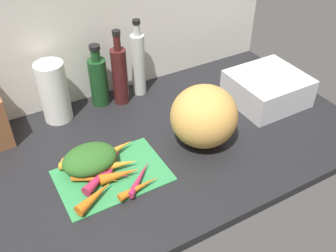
{
  "coord_description": "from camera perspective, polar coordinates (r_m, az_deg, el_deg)",
  "views": [
    {
      "loc": [
        -32.59,
        -90.97,
        86.33
      ],
      "look_at": [
        13.98,
        -9.08,
        12.86
      ],
      "focal_mm": 41.76,
      "sensor_mm": 36.0,
      "label": 1
    }
  ],
  "objects": [
    {
      "name": "dish_rack",
      "position": [
        1.55,
        14.26,
        5.32
      ],
      "size": [
        26.56,
        24.67,
        11.21
      ],
      "primitive_type": "cube",
      "color": "silver",
      "rests_on": "ground_plane"
    },
    {
      "name": "bottle_1",
      "position": [
        1.48,
        -7.06,
        7.5
      ],
      "size": [
        5.87,
        5.87,
        29.49
      ],
      "color": "#471919",
      "rests_on": "ground_plane"
    },
    {
      "name": "carrot_1",
      "position": [
        1.16,
        -4.2,
        -8.88
      ],
      "size": [
        14.08,
        4.44,
        2.47
      ],
      "primitive_type": "cone",
      "rotation": [
        0.0,
        1.57,
        0.14
      ],
      "color": "orange",
      "rests_on": "cutting_board"
    },
    {
      "name": "carrot_11",
      "position": [
        1.14,
        -10.62,
        -10.05
      ],
      "size": [
        13.5,
        8.95,
        3.4
      ],
      "primitive_type": "cone",
      "rotation": [
        0.0,
        1.57,
        0.46
      ],
      "color": "orange",
      "rests_on": "cutting_board"
    },
    {
      "name": "carrot_9",
      "position": [
        1.2,
        -10.56,
        -7.62
      ],
      "size": [
        13.13,
        10.19,
        2.34
      ],
      "primitive_type": "cone",
      "rotation": [
        0.0,
        1.57,
        -0.61
      ],
      "color": "orange",
      "rests_on": "cutting_board"
    },
    {
      "name": "carrot_5",
      "position": [
        1.2,
        -9.54,
        -6.95
      ],
      "size": [
        15.72,
        11.66,
        3.26
      ],
      "primitive_type": "cone",
      "rotation": [
        0.0,
        1.57,
        0.57
      ],
      "color": "#B2264C",
      "rests_on": "cutting_board"
    },
    {
      "name": "bottle_2",
      "position": [
        1.52,
        -4.35,
        9.13
      ],
      "size": [
        5.23,
        5.23,
        30.76
      ],
      "color": "silver",
      "rests_on": "ground_plane"
    },
    {
      "name": "carrot_0",
      "position": [
        1.26,
        -7.74,
        -4.71
      ],
      "size": [
        11.37,
        13.14,
        2.08
      ],
      "primitive_type": "cone",
      "rotation": [
        0.0,
        1.57,
        0.88
      ],
      "color": "#B2264C",
      "rests_on": "cutting_board"
    },
    {
      "name": "carrot_8",
      "position": [
        1.24,
        -11.8,
        -5.83
      ],
      "size": [
        13.81,
        13.19,
        3.16
      ],
      "primitive_type": "cone",
      "rotation": [
        0.0,
        1.57,
        -0.75
      ],
      "color": "orange",
      "rests_on": "cutting_board"
    },
    {
      "name": "paper_towel_roll",
      "position": [
        1.44,
        -16.31,
        4.77
      ],
      "size": [
        10.12,
        10.12,
        22.48
      ],
      "primitive_type": "cylinder",
      "color": "white",
      "rests_on": "ground_plane"
    },
    {
      "name": "carrot_7",
      "position": [
        1.28,
        -7.72,
        -3.41
      ],
      "size": [
        12.95,
        6.25,
        3.4
      ],
      "primitive_type": "cone",
      "rotation": [
        0.0,
        1.57,
        0.24
      ],
      "color": "orange",
      "rests_on": "cutting_board"
    },
    {
      "name": "winter_squash",
      "position": [
        1.28,
        5.28,
        1.44
      ],
      "size": [
        22.49,
        21.99,
        20.72
      ],
      "primitive_type": "ellipsoid",
      "color": "gold",
      "rests_on": "ground_plane"
    },
    {
      "name": "carrot_greens_pile",
      "position": [
        1.23,
        -11.36,
        -4.76
      ],
      "size": [
        17.23,
        13.25,
        7.29
      ],
      "primitive_type": "ellipsoid",
      "color": "#2D6023",
      "rests_on": "cutting_board"
    },
    {
      "name": "bottle_0",
      "position": [
        1.49,
        -10.1,
        6.64
      ],
      "size": [
        6.88,
        6.88,
        24.39
      ],
      "color": "#19421E",
      "rests_on": "ground_plane"
    },
    {
      "name": "carrot_4",
      "position": [
        1.19,
        -7.03,
        -7.04
      ],
      "size": [
        12.85,
        4.95,
        3.38
      ],
      "primitive_type": "cone",
      "rotation": [
        0.0,
        1.57,
        -0.13
      ],
      "color": "orange",
      "rests_on": "cutting_board"
    },
    {
      "name": "cutting_board",
      "position": [
        1.22,
        -8.14,
        -7.1
      ],
      "size": [
        33.26,
        22.78,
        0.8
      ],
      "primitive_type": "cube",
      "color": "#338C4C",
      "rests_on": "ground_plane"
    },
    {
      "name": "carrot_6",
      "position": [
        1.22,
        -7.44,
        -5.65
      ],
      "size": [
        13.31,
        6.35,
        3.58
      ],
      "primitive_type": "cone",
      "rotation": [
        0.0,
        1.57,
        -0.22
      ],
      "color": "orange",
      "rests_on": "cutting_board"
    },
    {
      "name": "carrot_3",
      "position": [
        1.19,
        -4.16,
        -7.56
      ],
      "size": [
        12.74,
        11.89,
        2.33
      ],
      "primitive_type": "cone",
      "rotation": [
        0.0,
        1.57,
        0.74
      ],
      "color": "#B2264C",
      "rests_on": "cutting_board"
    },
    {
      "name": "ground_plane",
      "position": [
        1.31,
        -7.35,
        -4.71
      ],
      "size": [
        170.0,
        80.0,
        3.0
      ],
      "primitive_type": "cube",
      "color": "black"
    },
    {
      "name": "wall_back",
      "position": [
        1.45,
        -14.69,
        13.86
      ],
      "size": [
        170.0,
        3.0,
        60.0
      ],
      "primitive_type": "cube",
      "color": "silver",
      "rests_on": "ground_plane"
    },
    {
      "name": "carrot_2",
      "position": [
        1.24,
        -12.43,
        -5.81
      ],
      "size": [
        13.27,
        9.45,
        2.43
      ],
      "primitive_type": "cone",
      "rotation": [
        0.0,
        1.57,
        -0.55
      ],
      "color": "orange",
      "rests_on": "cutting_board"
    },
    {
      "name": "carrot_10",
      "position": [
        1.2,
        -9.17,
        -6.94
      ],
      "size": [
        13.95,
        11.19,
        2.83
      ],
      "primitive_type": "cone",
      "rotation": [
        0.0,
        1.57,
        -0.63
      ],
      "color": "#B2264C",
      "rests_on": "cutting_board"
    }
  ]
}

